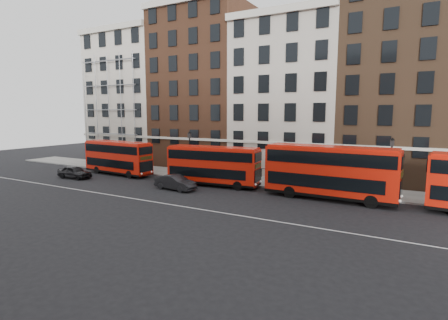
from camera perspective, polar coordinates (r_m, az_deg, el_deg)
The scene contains 13 objects.
ground at distance 29.35m, azimuth -0.75°, elevation -7.28°, with size 120.00×120.00×0.00m, color black.
pavement at distance 38.56m, azimuth 7.07°, elevation -3.57°, with size 80.00×5.00×0.15m, color gray.
kerb at distance 36.30m, azimuth 5.58°, elevation -4.26°, with size 80.00×0.30×0.16m, color gray.
road_centre_line at distance 27.70m, azimuth -2.84°, elevation -8.20°, with size 70.00×0.12×0.01m, color white.
building_terrace at distance 44.91m, azimuth 10.54°, elevation 10.99°, with size 64.00×11.95×22.00m.
bus_a at distance 44.87m, azimuth -16.95°, elevation 0.49°, with size 9.89×3.06×4.09m.
bus_b at distance 36.34m, azimuth -1.83°, elevation -0.80°, with size 9.98×3.32×4.11m.
bus_c at distance 31.91m, azimuth 16.85°, elevation -1.74°, with size 11.32×2.99×4.73m.
car_rear at distance 44.21m, azimuth -23.22°, elevation -1.83°, with size 1.73×4.30×1.46m, color black.
car_front at distance 35.03m, azimuth -7.96°, elevation -3.64°, with size 1.56×4.46×1.47m, color black.
lamp_post_left at distance 40.31m, azimuth -5.63°, elevation 1.27°, with size 0.44×0.44×5.33m.
lamp_post_right at distance 33.77m, azimuth 25.58°, elevation -0.73°, with size 0.44×0.44×5.33m.
iron_railings at distance 40.46m, azimuth 8.26°, elevation -2.23°, with size 6.60×0.06×1.00m, color black, non-canonical shape.
Camera 1 is at (14.15, -24.56, 7.63)m, focal length 28.00 mm.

